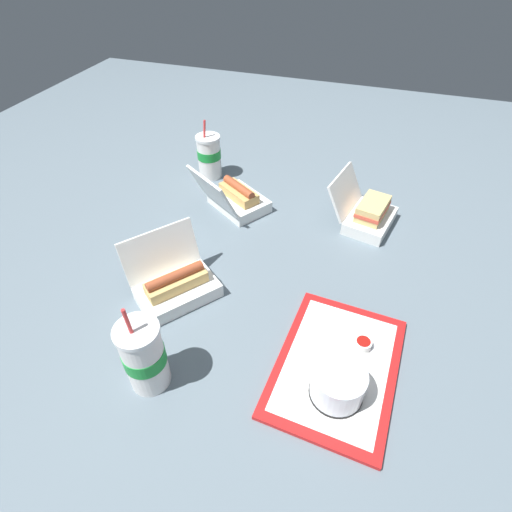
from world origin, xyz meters
TOP-DOWN VIEW (x-y plane):
  - ground_plane at (0.00, 0.00)m, footprint 3.20×3.20m
  - food_tray at (0.25, 0.23)m, footprint 0.39×0.29m
  - cake_container at (0.32, 0.24)m, footprint 0.11×0.11m
  - ketchup_cup at (0.19, 0.28)m, footprint 0.04×0.04m
  - napkin_stack at (0.23, 0.20)m, footprint 0.11×0.11m
  - plastic_fork at (0.19, 0.30)m, footprint 0.11×0.03m
  - clamshell_hotdog_center at (0.17, -0.22)m, footprint 0.27×0.26m
  - clamshell_sandwich_left at (-0.31, 0.23)m, footprint 0.22×0.23m
  - clamshell_hotdog_right at (-0.26, -0.21)m, footprint 0.27×0.27m
  - soda_cup_left at (-0.43, -0.37)m, footprint 0.09×0.09m
  - soda_cup_center at (0.41, -0.16)m, footprint 0.09×0.09m

SIDE VIEW (x-z plane):
  - ground_plane at x=0.00m, z-range 0.00..0.00m
  - food_tray at x=0.25m, z-range 0.00..0.01m
  - napkin_stack at x=0.23m, z-range 0.01..0.02m
  - plastic_fork at x=0.19m, z-range 0.01..0.02m
  - ketchup_cup at x=0.19m, z-range 0.01..0.04m
  - clamshell_hotdog_center at x=0.17m, z-range -0.04..0.12m
  - clamshell_hotdog_right at x=-0.26m, z-range -0.04..0.12m
  - clamshell_sandwich_left at x=-0.31m, z-range -0.03..0.12m
  - cake_container at x=0.32m, z-range 0.01..0.09m
  - soda_cup_left at x=-0.43m, z-range -0.03..0.19m
  - soda_cup_center at x=0.41m, z-range -0.03..0.21m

